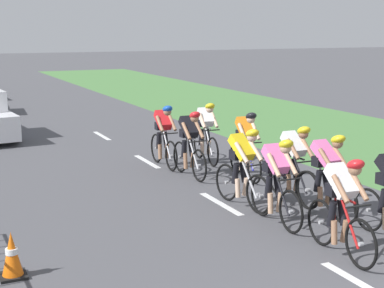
% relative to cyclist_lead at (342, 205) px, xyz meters
% --- Properties ---
extents(grass_verge, '(7.00, 60.00, 0.01)m').
position_rel_cyclist_lead_xyz_m(grass_verge, '(6.56, 10.26, -0.78)').
color(grass_verge, '#4C7F42').
rests_on(grass_verge, ground).
extents(lane_markings_centre, '(0.14, 17.60, 0.01)m').
position_rel_cyclist_lead_xyz_m(lane_markings_centre, '(-0.36, 3.09, -0.78)').
color(lane_markings_centre, white).
rests_on(lane_markings_centre, ground).
extents(cyclist_lead, '(0.44, 1.72, 1.56)m').
position_rel_cyclist_lead_xyz_m(cyclist_lead, '(0.00, 0.00, 0.00)').
color(cyclist_lead, black).
rests_on(cyclist_lead, ground).
extents(cyclist_third, '(0.43, 1.72, 1.56)m').
position_rel_cyclist_lead_xyz_m(cyclist_third, '(-0.06, 1.64, 0.00)').
color(cyclist_third, black).
rests_on(cyclist_third, ground).
extents(cyclist_fourth, '(0.42, 1.72, 1.56)m').
position_rel_cyclist_lead_xyz_m(cyclist_fourth, '(0.97, 1.62, 0.00)').
color(cyclist_fourth, black).
rests_on(cyclist_fourth, ground).
extents(cyclist_fifth, '(0.45, 1.72, 1.56)m').
position_rel_cyclist_lead_xyz_m(cyclist_fifth, '(-0.08, 2.74, 0.00)').
color(cyclist_fifth, black).
rests_on(cyclist_fifth, ground).
extents(cyclist_sixth, '(0.42, 1.72, 1.56)m').
position_rel_cyclist_lead_xyz_m(cyclist_sixth, '(0.97, 2.60, 0.00)').
color(cyclist_sixth, black).
rests_on(cyclist_sixth, ground).
extents(cyclist_seventh, '(0.42, 1.72, 1.56)m').
position_rel_cyclist_lead_xyz_m(cyclist_seventh, '(-0.02, 5.23, 0.00)').
color(cyclist_seventh, black).
rests_on(cyclist_seventh, ground).
extents(cyclist_eighth, '(0.45, 1.72, 1.56)m').
position_rel_cyclist_lead_xyz_m(cyclist_eighth, '(1.04, 4.58, 0.00)').
color(cyclist_eighth, black).
rests_on(cyclist_eighth, ground).
extents(cyclist_ninth, '(0.42, 1.72, 1.56)m').
position_rel_cyclist_lead_xyz_m(cyclist_ninth, '(-0.17, 6.40, 0.00)').
color(cyclist_ninth, black).
rests_on(cyclist_ninth, ground).
extents(cyclist_tenth, '(0.45, 1.72, 1.56)m').
position_rel_cyclist_lead_xyz_m(cyclist_tenth, '(0.96, 6.39, 0.00)').
color(cyclist_tenth, black).
rests_on(cyclist_tenth, ground).
extents(traffic_cone_near, '(0.36, 0.36, 0.64)m').
position_rel_cyclist_lead_xyz_m(traffic_cone_near, '(-4.47, 1.27, -0.48)').
color(traffic_cone_near, black).
rests_on(traffic_cone_near, ground).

